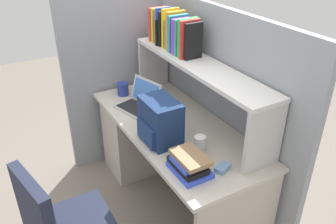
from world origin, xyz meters
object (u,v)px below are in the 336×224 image
(backpack, at_px, (160,121))
(paper_cup, at_px, (200,144))
(laptop, at_px, (140,102))
(computer_mouse, at_px, (223,168))
(snack_canister, at_px, (123,89))

(backpack, height_order, paper_cup, backpack)
(laptop, distance_m, backpack, 0.51)
(laptop, xyz_separation_m, backpack, (0.49, -0.08, 0.10))
(laptop, distance_m, paper_cup, 0.74)
(computer_mouse, xyz_separation_m, snack_canister, (-1.26, -0.11, 0.04))
(paper_cup, height_order, snack_canister, snack_canister)
(backpack, height_order, computer_mouse, backpack)
(computer_mouse, bearing_deg, laptop, 165.71)
(computer_mouse, bearing_deg, backpack, -179.75)
(computer_mouse, distance_m, snack_canister, 1.26)
(laptop, relative_size, snack_canister, 3.41)
(backpack, bearing_deg, snack_canister, 175.62)
(backpack, distance_m, computer_mouse, 0.53)
(laptop, distance_m, computer_mouse, 0.98)
(laptop, height_order, paper_cup, laptop)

